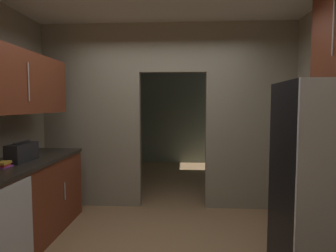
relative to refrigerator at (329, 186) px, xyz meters
The scene contains 8 objects.
kitchen_partition 2.46m from the refrigerator, 129.46° to the left, with size 3.77×0.12×2.76m.
adjoining_room_shell 4.42m from the refrigerator, 109.86° to the left, with size 3.77×3.43×2.76m.
refrigerator is the anchor object (origin of this frame).
lower_cabinet_run 3.10m from the refrigerator, behind, with size 0.69×2.09×0.94m.
dishwasher 2.74m from the refrigerator, behind, with size 0.02×0.56×0.88m.
upper_cabinet_counterside 3.21m from the refrigerator, behind, with size 0.36×1.88×0.67m.
boombox 3.06m from the refrigerator, 169.44° to the left, with size 0.17×0.43×0.23m.
book_stack 3.02m from the refrigerator, behind, with size 0.13×0.16×0.06m.
Camera 1 is at (0.27, -2.71, 1.55)m, focal length 30.17 mm.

